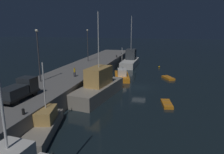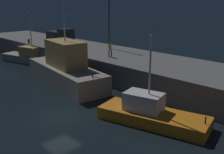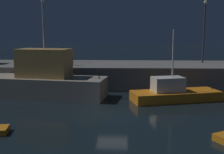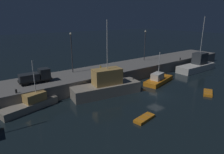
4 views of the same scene
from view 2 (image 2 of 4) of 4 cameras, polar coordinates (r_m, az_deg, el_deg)
The scene contains 9 objects.
ground_plane at distance 22.66m, azimuth -10.82°, elevation -8.24°, with size 320.00×320.00×0.00m, color black.
pier_quay at distance 30.53m, azimuth 9.15°, elevation 0.84°, with size 74.88×8.72×2.63m.
fishing_trawler_red at distance 30.71m, azimuth -9.64°, elevation 1.67°, with size 13.05×5.61×13.24m.
fishing_boat_white at distance 42.62m, azimuth -17.09°, elevation 4.08°, with size 8.87×4.39×7.47m.
fishing_boat_orange at distance 21.28m, azimuth 8.07°, elevation -7.54°, with size 8.83×4.84×6.76m.
lamp_post_west at distance 37.21m, azimuth -0.63°, elevation 13.15°, with size 0.44×0.44×8.06m.
utility_truck at distance 42.33m, azimuth -10.65°, elevation 8.44°, with size 5.47×2.14×2.36m.
dockworker at distance 31.83m, azimuth -0.38°, elevation 5.83°, with size 0.40×0.41×1.65m.
bollard_east at distance 44.19m, azimuth -16.96°, elevation 7.17°, with size 0.28×0.28×0.60m, color black.
Camera 2 is at (17.48, -11.12, 9.20)m, focal length 43.86 mm.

